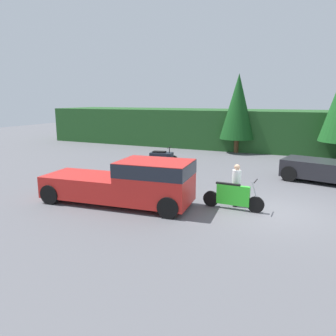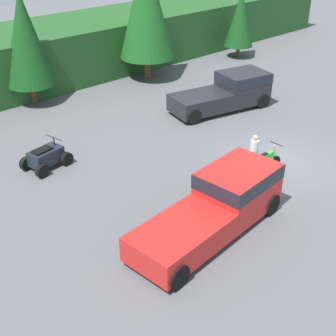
# 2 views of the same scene
# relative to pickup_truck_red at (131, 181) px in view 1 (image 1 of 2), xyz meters

# --- Properties ---
(ground_plane) EXTENTS (80.00, 80.00, 0.00)m
(ground_plane) POSITION_rel_pickup_truck_red_xyz_m (5.03, 1.35, -0.95)
(ground_plane) COLOR #5B5B60
(hillside_backdrop) EXTENTS (44.00, 6.00, 3.13)m
(hillside_backdrop) POSITION_rel_pickup_truck_red_xyz_m (5.03, 17.35, 0.62)
(hillside_backdrop) COLOR #235123
(hillside_backdrop) RESTS_ON ground_plane
(tree_left) EXTENTS (2.59, 2.59, 5.89)m
(tree_left) POSITION_rel_pickup_truck_red_xyz_m (0.83, 14.32, 2.51)
(tree_left) COLOR brown
(tree_left) RESTS_ON ground_plane
(pickup_truck_red) EXTENTS (6.06, 2.55, 1.80)m
(pickup_truck_red) POSITION_rel_pickup_truck_red_xyz_m (0.00, 0.00, 0.00)
(pickup_truck_red) COLOR red
(pickup_truck_red) RESTS_ON ground_plane
(dirt_bike) EXTENTS (2.29, 0.60, 1.20)m
(dirt_bike) POSITION_rel_pickup_truck_red_xyz_m (3.70, 1.12, -0.46)
(dirt_bike) COLOR black
(dirt_bike) RESTS_ON ground_plane
(quad_atv) EXTENTS (2.03, 1.52, 1.18)m
(quad_atv) POSITION_rel_pickup_truck_red_xyz_m (-2.25, 7.46, -0.50)
(quad_atv) COLOR black
(quad_atv) RESTS_ON ground_plane
(rider_person) EXTENTS (0.35, 0.36, 1.64)m
(rider_person) POSITION_rel_pickup_truck_red_xyz_m (3.71, 1.57, -0.06)
(rider_person) COLOR black
(rider_person) RESTS_ON ground_plane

